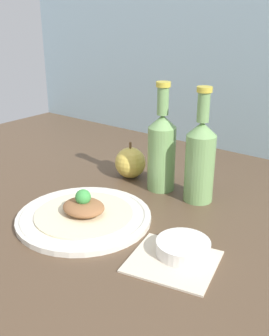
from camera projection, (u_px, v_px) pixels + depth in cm
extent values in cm
cube|color=brown|center=(133.00, 216.00, 92.63)|extent=(180.00, 110.00, 4.00)
cube|color=#9EBCCC|center=(244.00, 23.00, 116.59)|extent=(180.00, 3.00, 80.00)
cylinder|color=silver|center=(84.00, 217.00, 86.79)|extent=(29.67, 29.67, 1.23)
torus|color=silver|center=(84.00, 215.00, 86.63)|extent=(28.16, 28.16, 0.86)
cylinder|color=beige|center=(84.00, 214.00, 86.49)|extent=(21.65, 21.65, 0.40)
ellipsoid|color=brown|center=(84.00, 207.00, 85.88)|extent=(9.83, 8.35, 2.89)
sphere|color=green|center=(83.00, 197.00, 84.98)|extent=(3.42, 3.42, 3.42)
cylinder|color=#729E5B|center=(161.00, 159.00, 99.58)|extent=(7.06, 7.06, 16.45)
cone|color=#729E5B|center=(162.00, 121.00, 95.98)|extent=(7.06, 7.06, 3.18)
cylinder|color=#729E5B|center=(163.00, 101.00, 94.16)|extent=(2.83, 2.83, 6.76)
cylinder|color=gold|center=(163.00, 84.00, 92.70)|extent=(3.53, 3.53, 1.20)
cylinder|color=#729E5B|center=(199.00, 168.00, 93.37)|extent=(7.06, 7.06, 16.45)
cone|color=#729E5B|center=(202.00, 129.00, 89.77)|extent=(7.06, 7.06, 3.18)
cylinder|color=#729E5B|center=(203.00, 107.00, 87.95)|extent=(2.83, 2.83, 6.76)
cylinder|color=gold|center=(205.00, 89.00, 86.48)|extent=(3.53, 3.53, 1.20)
sphere|color=gold|center=(130.00, 163.00, 108.17)|extent=(8.51, 8.51, 8.51)
cylinder|color=brown|center=(130.00, 146.00, 106.36)|extent=(0.68, 0.68, 1.92)
cube|color=beige|center=(173.00, 261.00, 71.89)|extent=(18.16, 17.02, 0.80)
cylinder|color=silver|center=(183.00, 248.00, 73.72)|extent=(10.28, 10.28, 2.99)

